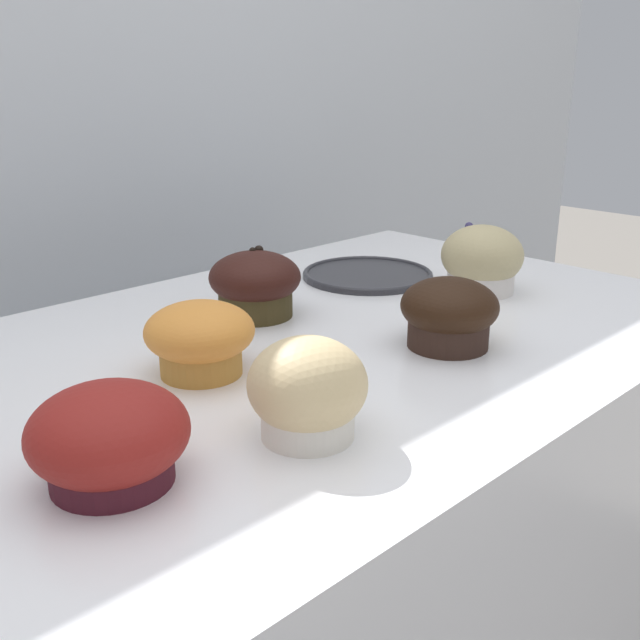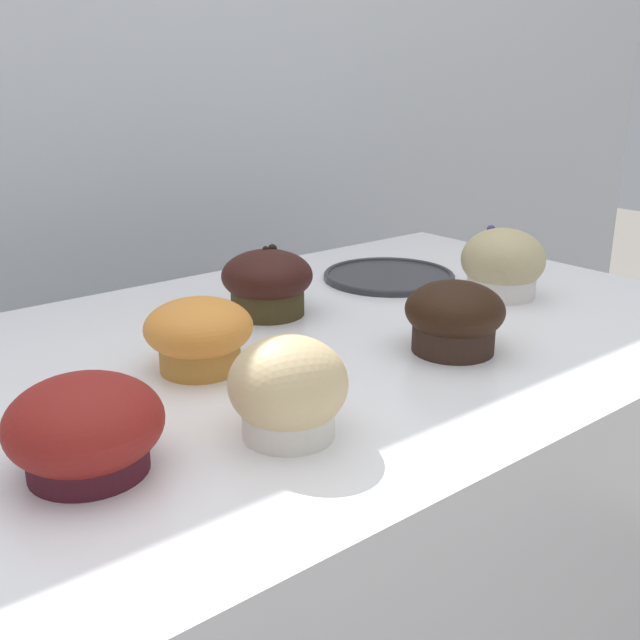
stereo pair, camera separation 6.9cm
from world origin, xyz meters
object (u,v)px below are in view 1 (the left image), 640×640
(muffin_front_center, at_px, (307,391))
(muffin_front_right, at_px, (109,439))
(muffin_front_left, at_px, (255,284))
(serving_plate, at_px, (368,274))
(muffin_back_left, at_px, (482,261))
(muffin_back_center, at_px, (202,338))
(muffin_back_right, at_px, (449,313))

(muffin_front_center, bearing_deg, muffin_front_right, 162.25)
(muffin_front_left, distance_m, serving_plate, 0.23)
(muffin_back_left, xyz_separation_m, muffin_back_center, (-0.45, 0.03, -0.00))
(muffin_back_left, distance_m, muffin_front_left, 0.32)
(muffin_back_center, bearing_deg, serving_plate, 18.33)
(muffin_front_left, xyz_separation_m, muffin_back_center, (-0.16, -0.11, -0.00))
(muffin_back_left, bearing_deg, muffin_back_right, -154.85)
(muffin_front_left, bearing_deg, muffin_front_center, -122.31)
(muffin_front_left, relative_size, muffin_front_right, 0.95)
(muffin_front_center, xyz_separation_m, muffin_back_center, (0.02, 0.17, -0.00))
(muffin_front_left, bearing_deg, muffin_back_left, -24.91)
(muffin_front_center, distance_m, muffin_front_right, 0.16)
(muffin_back_left, relative_size, muffin_back_center, 1.01)
(muffin_back_left, xyz_separation_m, serving_plate, (-0.06, 0.16, -0.04))
(muffin_back_left, distance_m, serving_plate, 0.17)
(muffin_front_center, xyz_separation_m, muffin_back_right, (0.26, 0.04, -0.00))
(muffin_front_center, height_order, muffin_back_right, muffin_front_center)
(muffin_back_left, distance_m, muffin_front_right, 0.62)
(muffin_back_right, xyz_separation_m, muffin_front_right, (-0.41, 0.00, -0.00))
(muffin_front_left, xyz_separation_m, serving_plate, (0.23, 0.02, -0.04))
(serving_plate, bearing_deg, muffin_back_right, -120.56)
(muffin_back_left, relative_size, muffin_back_right, 1.04)
(muffin_back_center, bearing_deg, muffin_front_right, -144.89)
(muffin_front_right, height_order, serving_plate, muffin_front_right)
(serving_plate, bearing_deg, muffin_front_right, -156.04)
(muffin_front_left, height_order, serving_plate, muffin_front_left)
(muffin_front_left, bearing_deg, muffin_back_right, -70.47)
(muffin_front_right, distance_m, serving_plate, 0.61)
(muffin_back_left, relative_size, muffin_front_left, 0.98)
(muffin_front_left, distance_m, muffin_front_right, 0.40)
(muffin_front_right, bearing_deg, serving_plate, 23.96)
(muffin_back_center, bearing_deg, muffin_back_right, -27.31)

